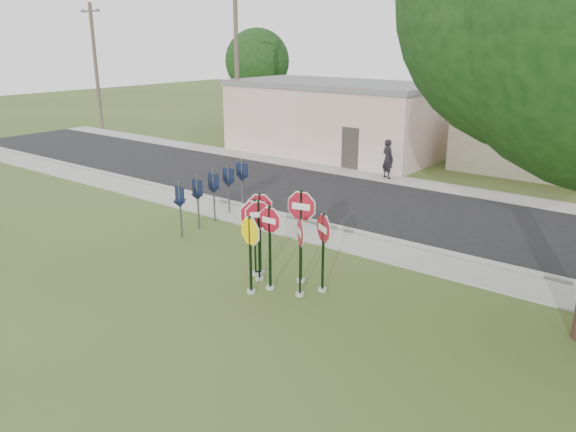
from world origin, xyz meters
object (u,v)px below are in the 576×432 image
Objects in this scene: stop_sign_center at (270,238)px; stop_sign_left at (259,230)px; utility_pole_near at (237,67)px; pedestrian at (388,159)px; stop_sign_yellow at (250,245)px.

stop_sign_center is 1.00× the size of stop_sign_left.
stop_sign_center is 0.68m from stop_sign_left.
pedestrian is at bearing -4.82° from utility_pole_near.
stop_sign_left is at bearing 115.46° from stop_sign_yellow.
stop_sign_left is 1.30× the size of pedestrian.
stop_sign_center is at bearing -23.82° from stop_sign_left.
stop_sign_left is 19.56m from utility_pole_near.
utility_pole_near is at bearing 18.06° from pedestrian.
stop_sign_yellow is at bearing -46.52° from utility_pole_near.
stop_sign_center is 1.30× the size of pedestrian.
utility_pole_near is at bearing 135.01° from stop_sign_center.
pedestrian is at bearing 102.60° from stop_sign_left.
stop_sign_left is at bearing -45.72° from utility_pole_near.
pedestrian is at bearing 104.91° from stop_sign_center.
utility_pole_near reaches higher than pedestrian.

